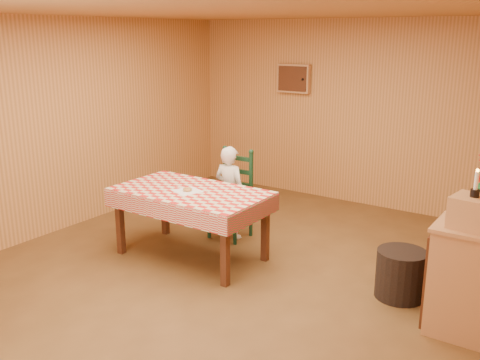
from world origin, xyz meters
name	(u,v)px	position (x,y,z in m)	size (l,w,h in m)	color
ground	(229,272)	(0.00, 0.00, 0.00)	(6.00, 6.00, 0.00)	brown
cabin_walls	(258,91)	(0.00, 0.53, 1.83)	(5.10, 6.05, 2.65)	#C88948
dining_table	(191,197)	(-0.58, 0.11, 0.69)	(1.66, 0.96, 0.77)	#4E2714
ladder_chair	(233,196)	(-0.58, 0.89, 0.50)	(0.44, 0.40, 1.08)	black
seated_child	(230,192)	(-0.58, 0.84, 0.56)	(0.41, 0.27, 1.12)	silver
napkin	(188,191)	(-0.58, 0.06, 0.77)	(0.26, 0.26, 0.00)	white
donut	(188,189)	(-0.58, 0.06, 0.79)	(0.10, 0.10, 0.03)	#C08545
shelf_unit	(474,264)	(2.23, 0.52, 0.47)	(0.54, 1.24, 0.93)	tan
crate	(473,212)	(2.24, 0.12, 1.06)	(0.30, 0.30, 0.25)	tan
candle_set	(475,189)	(2.24, 0.12, 1.24)	(0.07, 0.07, 0.22)	black
storage_bin	(401,274)	(1.63, 0.47, 0.23)	(0.46, 0.46, 0.46)	black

